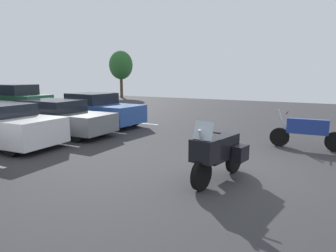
{
  "coord_description": "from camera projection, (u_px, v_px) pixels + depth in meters",
  "views": [
    {
      "loc": [
        -7.19,
        -1.79,
        2.41
      ],
      "look_at": [
        0.94,
        2.66,
        0.83
      ],
      "focal_mm": 31.58,
      "sensor_mm": 36.0,
      "label": 1
    }
  ],
  "objects": [
    {
      "name": "ground",
      "position": [
        242.0,
        174.0,
        7.48
      ],
      "size": [
        44.0,
        44.0,
        0.1
      ],
      "primitive_type": "cube",
      "color": "#2D2D30"
    },
    {
      "name": "motorcycle_touring",
      "position": [
        217.0,
        152.0,
        6.7
      ],
      "size": [
        2.19,
        1.02,
        1.48
      ],
      "color": "black",
      "rests_on": "ground"
    },
    {
      "name": "motorcycle_second",
      "position": [
        306.0,
        131.0,
        9.78
      ],
      "size": [
        0.62,
        2.34,
        1.29
      ],
      "color": "black",
      "rests_on": "ground"
    },
    {
      "name": "parking_stripes",
      "position": [
        1.0,
        147.0,
        10.04
      ],
      "size": [
        13.39,
        4.62,
        0.01
      ],
      "color": "silver",
      "rests_on": "ground"
    },
    {
      "name": "car_white",
      "position": [
        1.0,
        125.0,
        10.16
      ],
      "size": [
        2.1,
        4.42,
        1.45
      ],
      "color": "white",
      "rests_on": "ground"
    },
    {
      "name": "car_grey",
      "position": [
        59.0,
        118.0,
        12.13
      ],
      "size": [
        1.87,
        4.58,
        1.43
      ],
      "color": "slate",
      "rests_on": "ground"
    },
    {
      "name": "car_blue",
      "position": [
        97.0,
        110.0,
        14.43
      ],
      "size": [
        2.23,
        4.6,
        1.57
      ],
      "color": "#2D519E",
      "rests_on": "ground"
    },
    {
      "name": "car_far_green",
      "position": [
        13.0,
        101.0,
        17.15
      ],
      "size": [
        2.13,
        4.6,
        1.91
      ],
      "color": "#235638",
      "rests_on": "ground"
    },
    {
      "name": "tree_center_left",
      "position": [
        121.0,
        65.0,
        32.53
      ],
      "size": [
        2.58,
        2.58,
        5.13
      ],
      "color": "#4C3823",
      "rests_on": "ground"
    }
  ]
}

